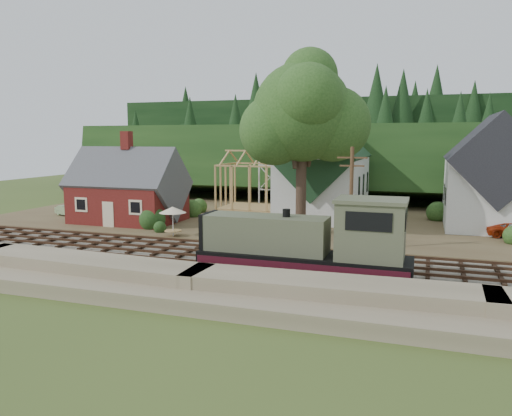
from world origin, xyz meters
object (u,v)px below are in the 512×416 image
(locomotive, at_px, (311,245))
(patio_set, at_px, (173,211))
(car_green, at_px, (68,210))
(car_blue, at_px, (238,228))

(locomotive, bearing_deg, patio_set, 148.56)
(car_green, height_order, patio_set, patio_set)
(car_blue, height_order, car_green, car_blue)
(car_green, bearing_deg, patio_set, -90.52)
(locomotive, xyz_separation_m, car_green, (-30.16, 14.93, -1.35))
(car_blue, distance_m, patio_set, 5.79)
(locomotive, distance_m, car_blue, 14.12)
(car_blue, distance_m, car_green, 21.66)
(car_blue, bearing_deg, patio_set, -152.45)
(car_green, bearing_deg, locomotive, -95.28)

